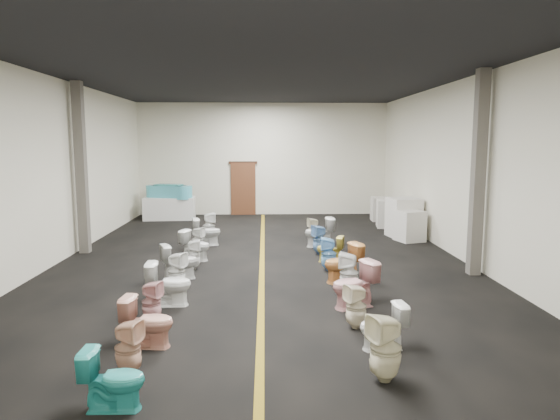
# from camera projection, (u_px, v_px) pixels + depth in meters

# --- Properties ---
(floor) EXTENTS (16.00, 16.00, 0.00)m
(floor) POSITION_uv_depth(u_px,v_px,m) (262.00, 260.00, 12.55)
(floor) COLOR black
(floor) RESTS_ON ground
(ceiling) EXTENTS (16.00, 16.00, 0.00)m
(ceiling) POSITION_uv_depth(u_px,v_px,m) (261.00, 76.00, 11.94)
(ceiling) COLOR black
(ceiling) RESTS_ON ground
(wall_back) EXTENTS (10.00, 0.00, 10.00)m
(wall_back) POSITION_uv_depth(u_px,v_px,m) (263.00, 159.00, 20.17)
(wall_back) COLOR beige
(wall_back) RESTS_ON ground
(wall_front) EXTENTS (10.00, 0.00, 10.00)m
(wall_front) POSITION_uv_depth(u_px,v_px,m) (256.00, 222.00, 4.32)
(wall_front) COLOR beige
(wall_front) RESTS_ON ground
(wall_left) EXTENTS (0.00, 16.00, 16.00)m
(wall_left) POSITION_uv_depth(u_px,v_px,m) (56.00, 171.00, 12.09)
(wall_left) COLOR beige
(wall_left) RESTS_ON ground
(wall_right) EXTENTS (0.00, 16.00, 16.00)m
(wall_right) POSITION_uv_depth(u_px,v_px,m) (463.00, 170.00, 12.40)
(wall_right) COLOR beige
(wall_right) RESTS_ON ground
(aisle_stripe) EXTENTS (0.12, 15.60, 0.01)m
(aisle_stripe) POSITION_uv_depth(u_px,v_px,m) (262.00, 260.00, 12.55)
(aisle_stripe) COLOR olive
(aisle_stripe) RESTS_ON floor
(back_door) EXTENTS (1.00, 0.10, 2.10)m
(back_door) POSITION_uv_depth(u_px,v_px,m) (243.00, 189.00, 20.25)
(back_door) COLOR #562D19
(back_door) RESTS_ON floor
(door_frame) EXTENTS (1.15, 0.08, 0.10)m
(door_frame) POSITION_uv_depth(u_px,v_px,m) (243.00, 163.00, 20.11)
(door_frame) COLOR #331C11
(door_frame) RESTS_ON back_door
(column_left) EXTENTS (0.25, 0.25, 4.50)m
(column_left) POSITION_uv_depth(u_px,v_px,m) (81.00, 169.00, 13.09)
(column_left) COLOR #59544C
(column_left) RESTS_ON floor
(column_right) EXTENTS (0.25, 0.25, 4.50)m
(column_right) POSITION_uv_depth(u_px,v_px,m) (478.00, 174.00, 10.90)
(column_right) COLOR #59544C
(column_right) RESTS_ON floor
(display_table) EXTENTS (1.97, 1.09, 0.85)m
(display_table) POSITION_uv_depth(u_px,v_px,m) (170.00, 208.00, 19.10)
(display_table) COLOR silver
(display_table) RESTS_ON floor
(bathtub) EXTENTS (1.81, 1.00, 0.55)m
(bathtub) POSITION_uv_depth(u_px,v_px,m) (169.00, 191.00, 19.02)
(bathtub) COLOR #41A8BD
(bathtub) RESTS_ON display_table
(appliance_crate_a) EXTENTS (0.90, 0.90, 0.92)m
(appliance_crate_a) POSITION_uv_depth(u_px,v_px,m) (410.00, 226.00, 14.88)
(appliance_crate_a) COLOR silver
(appliance_crate_a) RESTS_ON floor
(appliance_crate_b) EXTENTS (1.02, 1.02, 1.22)m
(appliance_crate_b) POSITION_uv_depth(u_px,v_px,m) (404.00, 218.00, 15.52)
(appliance_crate_b) COLOR silver
(appliance_crate_b) RESTS_ON floor
(appliance_crate_c) EXTENTS (0.95, 0.95, 0.95)m
(appliance_crate_c) POSITION_uv_depth(u_px,v_px,m) (389.00, 214.00, 17.33)
(appliance_crate_c) COLOR silver
(appliance_crate_c) RESTS_ON floor
(appliance_crate_d) EXTENTS (0.65, 0.65, 0.89)m
(appliance_crate_d) POSITION_uv_depth(u_px,v_px,m) (380.00, 209.00, 18.72)
(appliance_crate_d) COLOR beige
(appliance_crate_d) RESTS_ON floor
(toilet_left_0) EXTENTS (0.69, 0.40, 0.70)m
(toilet_left_0) POSITION_uv_depth(u_px,v_px,m) (114.00, 379.00, 5.49)
(toilet_left_0) COLOR teal
(toilet_left_0) RESTS_ON floor
(toilet_left_1) EXTENTS (0.41, 0.40, 0.72)m
(toilet_left_1) POSITION_uv_depth(u_px,v_px,m) (128.00, 348.00, 6.30)
(toilet_left_1) COLOR #DDA88B
(toilet_left_1) RESTS_ON floor
(toilet_left_2) EXTENTS (0.77, 0.48, 0.75)m
(toilet_left_2) POSITION_uv_depth(u_px,v_px,m) (148.00, 322.00, 7.18)
(toilet_left_2) COLOR #DF9B86
(toilet_left_2) RESTS_ON floor
(toilet_left_3) EXTENTS (0.38, 0.38, 0.69)m
(toilet_left_3) POSITION_uv_depth(u_px,v_px,m) (152.00, 302.00, 8.15)
(toilet_left_3) COLOR #D6999B
(toilet_left_3) RESTS_ON floor
(toilet_left_4) EXTENTS (0.81, 0.48, 0.81)m
(toilet_left_4) POSITION_uv_depth(u_px,v_px,m) (169.00, 284.00, 9.00)
(toilet_left_4) COLOR white
(toilet_left_4) RESTS_ON floor
(toilet_left_5) EXTENTS (0.46, 0.45, 0.77)m
(toilet_left_5) POSITION_uv_depth(u_px,v_px,m) (177.00, 271.00, 9.93)
(toilet_left_5) COLOR white
(toilet_left_5) RESTS_ON floor
(toilet_left_6) EXTENTS (0.88, 0.71, 0.79)m
(toilet_left_6) POSITION_uv_depth(u_px,v_px,m) (180.00, 262.00, 10.71)
(toilet_left_6) COLOR silver
(toilet_left_6) RESTS_ON floor
(toilet_left_7) EXTENTS (0.35, 0.35, 0.71)m
(toilet_left_7) POSITION_uv_depth(u_px,v_px,m) (193.00, 255.00, 11.55)
(toilet_left_7) COLOR white
(toilet_left_7) RESTS_ON floor
(toilet_left_8) EXTENTS (0.84, 0.64, 0.76)m
(toilet_left_8) POSITION_uv_depth(u_px,v_px,m) (195.00, 245.00, 12.45)
(toilet_left_8) COLOR silver
(toilet_left_8) RESTS_ON floor
(toilet_left_9) EXTENTS (0.40, 0.40, 0.68)m
(toilet_left_9) POSITION_uv_depth(u_px,v_px,m) (198.00, 240.00, 13.36)
(toilet_left_9) COLOR white
(toilet_left_9) RESTS_ON floor
(toilet_left_10) EXTENTS (0.85, 0.59, 0.79)m
(toilet_left_10) POSITION_uv_depth(u_px,v_px,m) (207.00, 232.00, 14.25)
(toilet_left_10) COLOR silver
(toilet_left_10) RESTS_ON floor
(toilet_left_11) EXTENTS (0.44, 0.43, 0.83)m
(toilet_left_11) POSITION_uv_depth(u_px,v_px,m) (209.00, 226.00, 15.10)
(toilet_left_11) COLOR white
(toilet_left_11) RESTS_ON floor
(toilet_right_0) EXTENTS (0.50, 0.50, 0.86)m
(toilet_right_0) POSITION_uv_depth(u_px,v_px,m) (385.00, 348.00, 6.12)
(toilet_right_0) COLOR beige
(toilet_right_0) RESTS_ON floor
(toilet_right_1) EXTENTS (0.70, 0.45, 0.67)m
(toilet_right_1) POSITION_uv_depth(u_px,v_px,m) (383.00, 327.00, 7.09)
(toilet_right_1) COLOR white
(toilet_right_1) RESTS_ON floor
(toilet_right_2) EXTENTS (0.42, 0.42, 0.72)m
(toilet_right_2) POSITION_uv_depth(u_px,v_px,m) (356.00, 306.00, 7.89)
(toilet_right_2) COLOR #F3E6C9
(toilet_right_2) RESTS_ON floor
(toilet_right_3) EXTENTS (0.94, 0.74, 0.84)m
(toilet_right_3) POSITION_uv_depth(u_px,v_px,m) (354.00, 285.00, 8.87)
(toilet_right_3) COLOR #E3A0A1
(toilet_right_3) RESTS_ON floor
(toilet_right_4) EXTENTS (0.47, 0.46, 0.82)m
(toilet_right_4) POSITION_uv_depth(u_px,v_px,m) (349.00, 273.00, 9.69)
(toilet_right_4) COLOR white
(toilet_right_4) RESTS_ON floor
(toilet_right_5) EXTENTS (0.92, 0.71, 0.83)m
(toilet_right_5) POSITION_uv_depth(u_px,v_px,m) (343.00, 263.00, 10.49)
(toilet_right_5) COLOR #D58641
(toilet_right_5) RESTS_ON floor
(toilet_right_6) EXTENTS (0.38, 0.38, 0.78)m
(toilet_right_6) POSITION_uv_depth(u_px,v_px,m) (329.00, 254.00, 11.45)
(toilet_right_6) COLOR #7BBBED
(toilet_right_6) RESTS_ON floor
(toilet_right_7) EXTENTS (0.73, 0.55, 0.67)m
(toilet_right_7) POSITION_uv_depth(u_px,v_px,m) (330.00, 249.00, 12.26)
(toilet_right_7) COLOR #DCC54C
(toilet_right_7) RESTS_ON floor
(toilet_right_8) EXTENTS (0.46, 0.45, 0.78)m
(toilet_right_8) POSITION_uv_depth(u_px,v_px,m) (319.00, 240.00, 13.12)
(toilet_right_8) COLOR #6A97CC
(toilet_right_8) RESTS_ON floor
(toilet_right_9) EXTENTS (0.87, 0.58, 0.83)m
(toilet_right_9) POSITION_uv_depth(u_px,v_px,m) (319.00, 232.00, 14.07)
(toilet_right_9) COLOR silver
(toilet_right_9) RESTS_ON floor
(toilet_right_10) EXTENTS (0.40, 0.39, 0.69)m
(toilet_right_10) POSITION_uv_depth(u_px,v_px,m) (314.00, 229.00, 14.92)
(toilet_right_10) COLOR beige
(toilet_right_10) RESTS_ON floor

